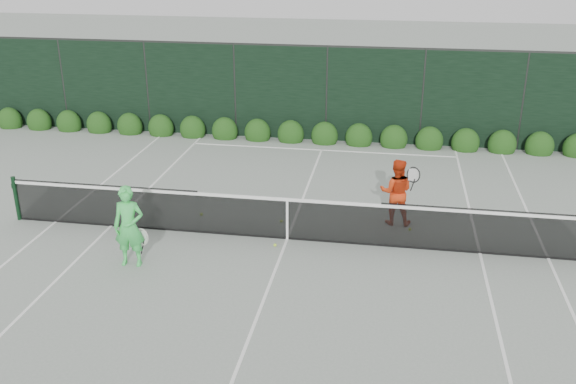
# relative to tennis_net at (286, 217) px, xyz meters

# --- Properties ---
(ground) EXTENTS (80.00, 80.00, 0.00)m
(ground) POSITION_rel_tennis_net_xyz_m (0.02, 0.00, -0.53)
(ground) COLOR gray
(ground) RESTS_ON ground
(tennis_net) EXTENTS (12.90, 0.10, 1.07)m
(tennis_net) POSITION_rel_tennis_net_xyz_m (0.00, 0.00, 0.00)
(tennis_net) COLOR #11331A
(tennis_net) RESTS_ON ground
(player_woman) EXTENTS (0.68, 0.46, 1.68)m
(player_woman) POSITION_rel_tennis_net_xyz_m (-2.89, -1.66, 0.31)
(player_woman) COLOR #3FD85A
(player_woman) RESTS_ON ground
(player_man) EXTENTS (0.89, 0.61, 1.56)m
(player_man) POSITION_rel_tennis_net_xyz_m (2.34, 1.26, 0.25)
(player_man) COLOR red
(player_man) RESTS_ON ground
(court_lines) EXTENTS (11.03, 23.83, 0.01)m
(court_lines) POSITION_rel_tennis_net_xyz_m (0.02, 0.00, -0.53)
(court_lines) COLOR white
(court_lines) RESTS_ON ground
(windscreen_fence) EXTENTS (32.00, 21.07, 3.06)m
(windscreen_fence) POSITION_rel_tennis_net_xyz_m (0.02, -2.71, 0.98)
(windscreen_fence) COLOR black
(windscreen_fence) RESTS_ON ground
(hedge_row) EXTENTS (31.66, 0.65, 0.94)m
(hedge_row) POSITION_rel_tennis_net_xyz_m (0.02, 7.15, -0.30)
(hedge_row) COLOR #14350E
(hedge_row) RESTS_ON ground
(tennis_balls) EXTENTS (4.98, 1.39, 0.07)m
(tennis_balls) POSITION_rel_tennis_net_xyz_m (0.01, 0.57, -0.50)
(tennis_balls) COLOR #C0ED34
(tennis_balls) RESTS_ON ground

